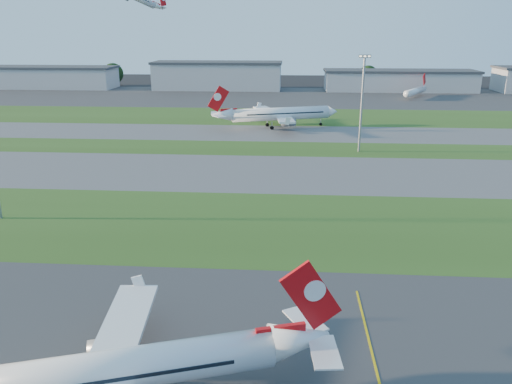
# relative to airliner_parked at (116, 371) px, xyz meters

# --- Properties ---
(grass_strip_a) EXTENTS (300.00, 34.00, 0.01)m
(grass_strip_a) POSITION_rel_airliner_parked_xyz_m (18.55, 44.31, -3.87)
(grass_strip_a) COLOR #2E4C19
(grass_strip_a) RESTS_ON ground
(taxiway_a) EXTENTS (300.00, 32.00, 0.01)m
(taxiway_a) POSITION_rel_airliner_parked_xyz_m (18.55, 77.31, -3.87)
(taxiway_a) COLOR #515154
(taxiway_a) RESTS_ON ground
(grass_strip_b) EXTENTS (300.00, 18.00, 0.01)m
(grass_strip_b) POSITION_rel_airliner_parked_xyz_m (18.55, 102.31, -3.87)
(grass_strip_b) COLOR #2E4C19
(grass_strip_b) RESTS_ON ground
(taxiway_b) EXTENTS (300.00, 26.00, 0.01)m
(taxiway_b) POSITION_rel_airliner_parked_xyz_m (18.55, 124.31, -3.87)
(taxiway_b) COLOR #515154
(taxiway_b) RESTS_ON ground
(grass_strip_c) EXTENTS (300.00, 40.00, 0.01)m
(grass_strip_c) POSITION_rel_airliner_parked_xyz_m (18.55, 157.31, -3.87)
(grass_strip_c) COLOR #2E4C19
(grass_strip_c) RESTS_ON ground
(apron_far) EXTENTS (400.00, 80.00, 0.01)m
(apron_far) POSITION_rel_airliner_parked_xyz_m (18.55, 217.31, -3.87)
(apron_far) COLOR #333335
(apron_far) RESTS_ON ground
(airliner_parked) EXTENTS (34.21, 28.83, 11.03)m
(airliner_parked) POSITION_rel_airliner_parked_xyz_m (0.00, 0.00, 0.00)
(airliner_parked) COLOR white
(airliner_parked) RESTS_ON ground
(airliner_taxiing) EXTENTS (40.55, 34.21, 13.10)m
(airliner_taxiing) POSITION_rel_airliner_parked_xyz_m (10.94, 134.17, 0.73)
(airliner_taxiing) COLOR white
(airliner_taxiing) RESTS_ON ground
(mini_jet_near) EXTENTS (16.09, 25.48, 9.48)m
(mini_jet_near) POSITION_rel_airliner_parked_xyz_m (75.51, 217.21, -0.59)
(mini_jet_near) COLOR white
(mini_jet_near) RESTS_ON ground
(light_mast_centre) EXTENTS (3.20, 0.70, 25.80)m
(light_mast_centre) POSITION_rel_airliner_parked_xyz_m (33.55, 100.31, 10.94)
(light_mast_centre) COLOR gray
(light_mast_centre) RESTS_ON ground
(hangar_far_west) EXTENTS (91.80, 23.00, 12.20)m
(hangar_far_west) POSITION_rel_airliner_parked_xyz_m (-131.45, 247.31, 2.26)
(hangar_far_west) COLOR #A0A3A7
(hangar_far_west) RESTS_ON ground
(hangar_west) EXTENTS (71.40, 23.00, 15.20)m
(hangar_west) POSITION_rel_airliner_parked_xyz_m (-26.45, 247.31, 3.77)
(hangar_west) COLOR #A0A3A7
(hangar_west) RESTS_ON ground
(hangar_east) EXTENTS (81.60, 23.00, 11.20)m
(hangar_east) POSITION_rel_airliner_parked_xyz_m (73.55, 247.31, 1.76)
(hangar_east) COLOR #A0A3A7
(hangar_east) RESTS_ON ground
(tree_west) EXTENTS (12.10, 12.10, 13.20)m
(tree_west) POSITION_rel_airliner_parked_xyz_m (-91.45, 262.31, 3.27)
(tree_west) COLOR black
(tree_west) RESTS_ON ground
(tree_mid_west) EXTENTS (9.90, 9.90, 10.80)m
(tree_mid_west) POSITION_rel_airliner_parked_xyz_m (-1.45, 258.31, 1.96)
(tree_mid_west) COLOR black
(tree_mid_west) RESTS_ON ground
(tree_mid_east) EXTENTS (11.55, 11.55, 12.60)m
(tree_mid_east) POSITION_rel_airliner_parked_xyz_m (58.55, 261.31, 2.94)
(tree_mid_east) COLOR black
(tree_mid_east) RESTS_ON ground
(tree_east) EXTENTS (10.45, 10.45, 11.40)m
(tree_east) POSITION_rel_airliner_parked_xyz_m (133.55, 259.31, 2.29)
(tree_east) COLOR black
(tree_east) RESTS_ON ground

